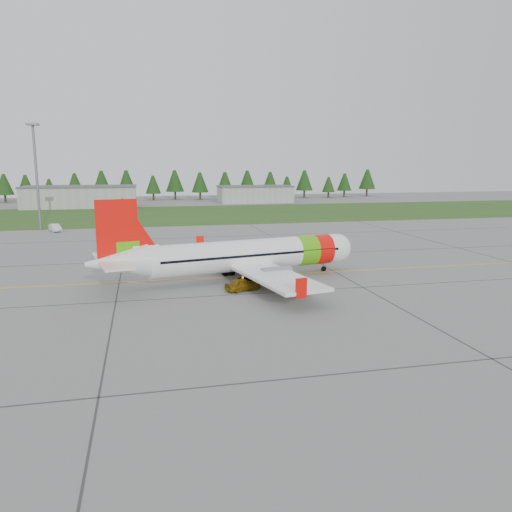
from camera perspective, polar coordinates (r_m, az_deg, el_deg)
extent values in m
plane|color=gray|center=(50.17, 1.67, -4.22)|extent=(320.00, 320.00, 0.00)
cylinder|color=white|center=(55.74, -0.69, 0.14)|extent=(23.13, 7.89, 3.44)
sphere|color=white|center=(61.15, 9.20, 0.93)|extent=(3.44, 3.44, 3.44)
cone|color=white|center=(51.72, -15.61, -0.71)|extent=(6.72, 4.59, 3.44)
cube|color=black|center=(61.25, 9.41, 1.23)|extent=(1.83, 2.52, 0.49)
cylinder|color=#58BA0D|center=(58.86, 5.61, 0.65)|extent=(2.94, 3.90, 3.52)
cylinder|color=#F60E08|center=(59.93, 7.37, 0.78)|extent=(2.59, 3.83, 3.52)
cube|color=white|center=(55.75, -1.10, -0.87)|extent=(10.32, 28.59, 0.32)
cube|color=#F60E08|center=(68.30, -6.41, 1.58)|extent=(1.07, 0.36, 1.76)
cube|color=#F60E08|center=(42.99, 5.19, -3.68)|extent=(1.07, 0.36, 1.76)
cylinder|color=gray|center=(60.73, -1.75, -0.40)|extent=(3.47, 2.44, 1.85)
cylinder|color=gray|center=(52.09, 2.34, -2.23)|extent=(3.47, 2.44, 1.85)
cube|color=#F60E08|center=(51.28, -15.58, 2.54)|extent=(4.03, 1.11, 6.69)
cube|color=#58BA0D|center=(51.72, -14.42, 0.49)|extent=(2.32, 0.82, 2.11)
cube|color=white|center=(51.62, -16.11, -0.51)|extent=(4.76, 10.49, 0.19)
cylinder|color=slate|center=(60.59, 7.75, -1.15)|extent=(0.16, 0.16, 1.23)
cylinder|color=black|center=(60.66, 7.74, -1.45)|extent=(0.64, 0.36, 0.60)
cylinder|color=slate|center=(57.84, -2.86, -1.40)|extent=(0.19, 0.19, 1.67)
cylinder|color=black|center=(57.80, -3.18, -1.80)|extent=(0.98, 0.57, 0.92)
cylinder|color=slate|center=(53.39, -0.92, -2.40)|extent=(0.19, 0.19, 1.67)
cylinder|color=black|center=(53.34, -1.27, -2.83)|extent=(0.98, 0.57, 0.92)
imported|color=#DCA10C|center=(50.63, -1.53, -1.91)|extent=(1.74, 1.87, 3.74)
imported|color=silver|center=(102.85, -22.03, 3.84)|extent=(1.97, 1.92, 4.42)
cube|color=#30561E|center=(130.17, -7.43, 4.78)|extent=(320.00, 50.00, 0.03)
cube|color=gold|center=(57.72, -0.32, -2.25)|extent=(120.00, 0.25, 0.02)
cube|color=#A8A8A3|center=(158.27, -19.40, 6.35)|extent=(32.00, 14.00, 6.00)
cube|color=#A8A8A3|center=(169.42, -0.14, 7.04)|extent=(24.00, 12.00, 5.20)
cylinder|color=slate|center=(106.85, -23.77, 8.13)|extent=(0.50, 0.50, 20.00)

